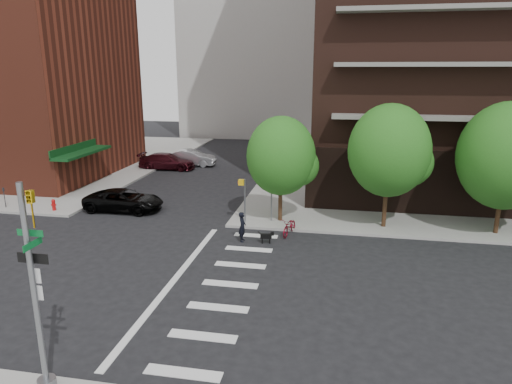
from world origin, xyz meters
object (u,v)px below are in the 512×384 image
object	(u,v)px
dog_walker	(242,227)
parked_car_black	(124,200)
parked_car_silver	(191,158)
parked_car_maroon	(167,161)
fire_hydrant	(54,204)
traffic_signal	(37,307)
scooter	(290,226)

from	to	relation	value
dog_walker	parked_car_black	bearing A→B (deg)	61.52
parked_car_silver	parked_car_maroon	bearing A→B (deg)	136.77
parked_car_black	dog_walker	size ratio (longest dim) A/B	3.10
parked_car_maroon	fire_hydrant	bearing A→B (deg)	167.98
fire_hydrant	parked_car_maroon	xyz separation A→B (m)	(2.30, 13.80, 0.19)
fire_hydrant	dog_walker	distance (m)	13.23
fire_hydrant	dog_walker	xyz separation A→B (m)	(12.94, -2.74, 0.26)
parked_car_black	fire_hydrant	bearing A→B (deg)	105.08
traffic_signal	dog_walker	world-z (taller)	traffic_signal
parked_car_black	parked_car_silver	size ratio (longest dim) A/B	1.09
parked_car_maroon	traffic_signal	bearing A→B (deg)	-167.67
fire_hydrant	parked_car_black	bearing A→B (deg)	15.77
parked_car_black	scooter	bearing A→B (deg)	-103.45
traffic_signal	parked_car_silver	distance (m)	31.70
parked_car_silver	traffic_signal	bearing A→B (deg)	-171.85
parked_car_silver	dog_walker	xyz separation A→B (m)	(8.98, -18.50, 0.05)
traffic_signal	parked_car_maroon	size ratio (longest dim) A/B	1.17
traffic_signal	dog_walker	distance (m)	13.02
parked_car_black	parked_car_silver	world-z (taller)	parked_car_silver
traffic_signal	fire_hydrant	bearing A→B (deg)	123.26
parked_car_silver	scooter	world-z (taller)	parked_car_silver
traffic_signal	dog_walker	size ratio (longest dim) A/B	3.70
fire_hydrant	parked_car_black	distance (m)	4.42
parked_car_maroon	dog_walker	world-z (taller)	dog_walker
scooter	fire_hydrant	bearing A→B (deg)	-172.34
parked_car_black	scooter	distance (m)	11.32
fire_hydrant	parked_car_maroon	size ratio (longest dim) A/B	0.14
traffic_signal	parked_car_maroon	xyz separation A→B (m)	(-7.73, 29.09, -1.96)
parked_car_black	parked_car_silver	bearing A→B (deg)	0.45
parked_car_black	scooter	size ratio (longest dim) A/B	2.68
parked_car_black	parked_car_maroon	xyz separation A→B (m)	(-1.95, 12.60, 0.04)
scooter	parked_car_silver	bearing A→B (deg)	136.12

